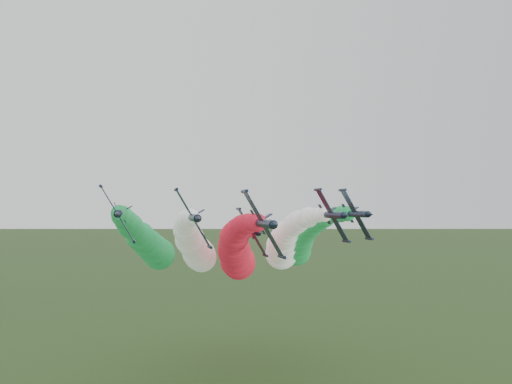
# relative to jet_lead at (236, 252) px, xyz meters

# --- Properties ---
(jet_lead) EXTENTS (16.69, 72.91, 21.27)m
(jet_lead) POSITION_rel_jet_lead_xyz_m (0.00, 0.00, 0.00)
(jet_lead) COLOR black
(jet_lead) RESTS_ON ground
(jet_inner_left) EXTENTS (16.48, 72.70, 21.07)m
(jet_inner_left) POSITION_rel_jet_lead_xyz_m (-8.20, 11.17, 0.69)
(jet_inner_left) COLOR black
(jet_inner_left) RESTS_ON ground
(jet_inner_right) EXTENTS (17.11, 73.33, 21.70)m
(jet_inner_right) POSITION_rel_jet_lead_xyz_m (15.92, 14.78, 0.79)
(jet_inner_right) COLOR black
(jet_inner_right) RESTS_ON ground
(jet_outer_left) EXTENTS (16.84, 73.06, 21.43)m
(jet_outer_left) POSITION_rel_jet_lead_xyz_m (-19.46, 17.32, 1.23)
(jet_outer_left) COLOR black
(jet_outer_left) RESTS_ON ground
(jet_outer_right) EXTENTS (16.60, 72.82, 21.19)m
(jet_outer_right) POSITION_rel_jet_lead_xyz_m (21.65, 16.81, 1.35)
(jet_outer_right) COLOR black
(jet_outer_right) RESTS_ON ground
(jet_trail) EXTENTS (16.58, 72.80, 21.16)m
(jet_trail) POSITION_rel_jet_lead_xyz_m (4.76, 26.89, -2.56)
(jet_trail) COLOR black
(jet_trail) RESTS_ON ground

